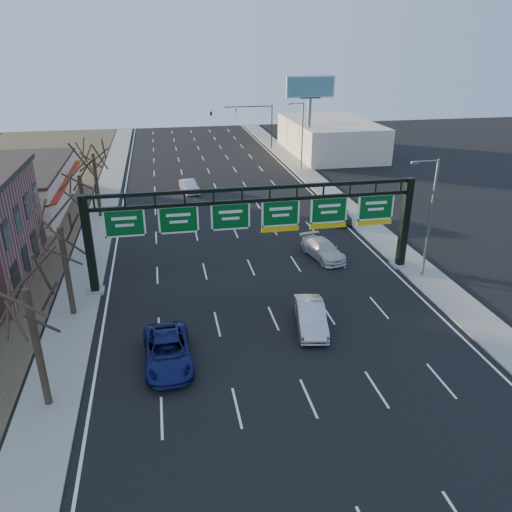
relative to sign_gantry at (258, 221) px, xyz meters
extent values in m
plane|color=black|center=(-0.16, -8.00, -4.63)|extent=(160.00, 160.00, 0.00)
cube|color=gray|center=(-12.96, 12.00, -4.57)|extent=(3.00, 120.00, 0.12)
cube|color=gray|center=(12.64, 12.00, -4.57)|extent=(3.00, 120.00, 0.12)
cube|color=white|center=(-0.16, 12.00, -4.62)|extent=(21.60, 120.00, 0.01)
cube|color=black|center=(-11.86, 0.00, -1.03)|extent=(0.55, 0.55, 7.20)
cube|color=gray|center=(-11.86, 0.00, -4.53)|extent=(1.20, 1.20, 0.20)
cube|color=black|center=(11.54, 0.00, -1.03)|extent=(0.55, 0.55, 7.20)
cube|color=gray|center=(11.54, 0.00, -4.53)|extent=(1.20, 1.20, 0.20)
cube|color=black|center=(-0.16, 0.00, 2.42)|extent=(23.40, 0.25, 0.25)
cube|color=black|center=(-0.16, 0.00, 1.52)|extent=(23.40, 0.25, 0.25)
cube|color=#054F19|center=(-9.33, 0.00, 0.47)|extent=(2.80, 0.10, 2.00)
cube|color=#054F19|center=(-5.66, 0.00, 0.47)|extent=(2.80, 0.10, 2.00)
cube|color=#054F19|center=(-1.99, 0.00, 0.47)|extent=(2.80, 0.10, 2.00)
cube|color=#054F19|center=(1.67, 0.00, 0.47)|extent=(2.80, 0.10, 2.00)
cube|color=yellow|center=(1.67, 0.00, -0.75)|extent=(2.80, 0.10, 0.40)
cube|color=#054F19|center=(5.34, 0.00, 0.47)|extent=(2.80, 0.10, 2.00)
cube|color=yellow|center=(5.34, 0.00, -0.75)|extent=(2.80, 0.10, 0.40)
cube|color=#054F19|center=(9.01, 0.00, 0.47)|extent=(2.80, 0.10, 2.00)
cube|color=yellow|center=(9.01, 0.00, -0.75)|extent=(2.80, 0.10, 0.40)
cube|color=beige|center=(-21.66, 21.00, -2.43)|extent=(10.00, 18.00, 4.40)
cube|color=#332B26|center=(-21.66, 21.00, -0.08)|extent=(10.40, 18.40, 0.30)
cube|color=#A32310|center=(-16.56, 21.00, -1.63)|extent=(1.20, 18.00, 0.40)
cube|color=beige|center=(19.84, 42.00, -2.13)|extent=(12.00, 20.00, 5.00)
cylinder|color=black|center=(-12.96, -12.00, -1.28)|extent=(0.36, 0.36, 6.46)
cylinder|color=black|center=(-12.96, -3.00, -1.47)|extent=(0.36, 0.36, 6.08)
cylinder|color=black|center=(-12.96, 7.00, -1.09)|extent=(0.36, 0.36, 6.84)
cylinder|color=black|center=(-12.96, 17.00, -1.28)|extent=(0.36, 0.36, 6.46)
cylinder|color=slate|center=(12.44, -2.00, -0.01)|extent=(0.20, 0.20, 9.00)
cylinder|color=slate|center=(11.54, -2.00, 4.39)|extent=(1.80, 0.12, 0.12)
cube|color=slate|center=(10.64, -2.00, 4.34)|extent=(0.50, 0.22, 0.15)
cylinder|color=slate|center=(12.44, 32.00, -0.01)|extent=(0.20, 0.20, 9.00)
cylinder|color=slate|center=(11.54, 32.00, 4.39)|extent=(1.80, 0.12, 0.12)
cube|color=slate|center=(10.64, 32.00, 4.34)|extent=(0.50, 0.22, 0.15)
cylinder|color=slate|center=(14.84, 37.00, -0.13)|extent=(0.50, 0.50, 9.00)
cube|color=slate|center=(14.84, 37.00, 4.37)|extent=(3.00, 0.30, 0.20)
cube|color=white|center=(14.84, 37.00, 5.87)|extent=(7.00, 0.30, 3.00)
cube|color=teal|center=(14.84, 36.80, 5.87)|extent=(6.60, 0.05, 2.60)
cylinder|color=black|center=(11.64, 47.00, -1.13)|extent=(0.18, 0.18, 7.00)
cylinder|color=black|center=(7.84, 47.00, 2.17)|extent=(7.60, 0.14, 0.14)
imported|color=black|center=(5.84, 47.00, 1.37)|extent=(0.20, 0.20, 1.00)
imported|color=black|center=(1.84, 47.00, 1.37)|extent=(0.54, 0.54, 1.62)
imported|color=#121951|center=(-7.02, -9.63, -3.86)|extent=(2.73, 5.63, 1.54)
imported|color=#AEAEB3|center=(1.86, -7.58, -3.83)|extent=(2.48, 5.06, 1.60)
imported|color=silver|center=(6.04, 2.79, -3.90)|extent=(3.05, 5.36, 1.46)
imported|color=#424547|center=(10.34, 11.43, -3.79)|extent=(2.32, 5.03, 1.67)
imported|color=silver|center=(-3.45, 24.09, -3.91)|extent=(2.25, 4.55, 1.43)
camera|label=1|loc=(-6.64, -33.34, 12.07)|focal=35.00mm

